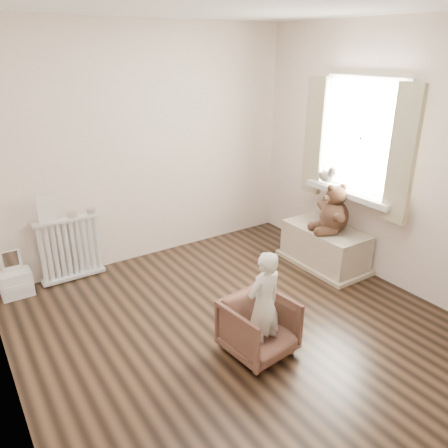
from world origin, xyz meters
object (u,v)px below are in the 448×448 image
armchair (259,327)px  plush_cat (327,174)px  toy_bench (325,248)px  radiator (70,246)px  toy_vanity (13,271)px  child (264,305)px  teddy_bear (335,212)px

armchair → plush_cat: size_ratio=2.13×
armchair → toy_bench: size_ratio=0.55×
radiator → toy_bench: radiator is taller
toy_vanity → child: size_ratio=0.52×
radiator → armchair: bearing=-66.1°
toy_vanity → child: 2.56m
armchair → plush_cat: (1.72, 1.03, 0.76)m
radiator → teddy_bear: 2.84m
armchair → child: child is taller
radiator → toy_bench: bearing=-26.3°
teddy_bear → plush_cat: 0.47m
child → plush_cat: bearing=-154.0°
toy_vanity → toy_bench: size_ratio=0.50×
toy_bench → armchair: bearing=-152.3°
radiator → plush_cat: (2.64, -1.04, 0.61)m
armchair → teddy_bear: teddy_bear is taller
toy_vanity → child: (1.49, -2.08, 0.20)m
radiator → plush_cat: 2.90m
toy_bench → plush_cat: 0.84m
toy_bench → teddy_bear: (-0.01, -0.10, 0.47)m
toy_vanity → plush_cat: plush_cat is taller
radiator → toy_vanity: radiator is taller
armchair → child: 0.24m
toy_vanity → toy_bench: bearing=-21.4°
armchair → toy_bench: 1.79m
radiator → child: (0.91, -2.11, 0.08)m
toy_vanity → plush_cat: (3.21, -1.01, 0.72)m
toy_bench → toy_vanity: bearing=158.6°
toy_vanity → child: bearing=-54.5°
plush_cat → radiator: bearing=157.2°
toy_vanity → armchair: size_ratio=0.91×
child → teddy_bear: (1.57, 0.78, 0.20)m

